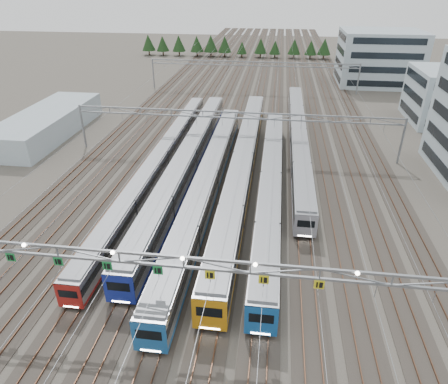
# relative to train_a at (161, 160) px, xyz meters

# --- Properties ---
(ground) EXTENTS (400.00, 400.00, 0.00)m
(ground) POSITION_rel_train_a_xyz_m (11.25, -31.87, -1.92)
(ground) COLOR #47423A
(ground) RESTS_ON ground
(track_bed) EXTENTS (54.00, 260.00, 5.42)m
(track_bed) POSITION_rel_train_a_xyz_m (11.25, 68.13, -0.42)
(track_bed) COLOR #2D2823
(track_bed) RESTS_ON ground
(train_a) EXTENTS (2.56, 63.70, 3.33)m
(train_a) POSITION_rel_train_a_xyz_m (0.00, 0.00, 0.00)
(train_a) COLOR black
(train_a) RESTS_ON ground
(train_b) EXTENTS (3.04, 61.28, 3.97)m
(train_b) POSITION_rel_train_a_xyz_m (4.50, -0.04, 0.32)
(train_b) COLOR black
(train_b) RESTS_ON ground
(train_c) EXTENTS (3.00, 57.68, 3.91)m
(train_c) POSITION_rel_train_a_xyz_m (9.00, -6.96, 0.29)
(train_c) COLOR black
(train_c) RESTS_ON ground
(train_d) EXTENTS (3.16, 64.89, 4.12)m
(train_d) POSITION_rel_train_a_xyz_m (13.50, -0.37, 0.40)
(train_d) COLOR black
(train_d) RESTS_ON ground
(train_e) EXTENTS (2.95, 52.72, 3.84)m
(train_e) POSITION_rel_train_a_xyz_m (18.00, -6.40, 0.26)
(train_e) COLOR black
(train_e) RESTS_ON ground
(train_f) EXTENTS (2.80, 60.66, 3.64)m
(train_f) POSITION_rel_train_a_xyz_m (22.50, 13.17, 0.16)
(train_f) COLOR black
(train_f) RESTS_ON ground
(gantry_near) EXTENTS (56.36, 0.61, 8.08)m
(gantry_near) POSITION_rel_train_a_xyz_m (11.20, -31.99, 5.17)
(gantry_near) COLOR gray
(gantry_near) RESTS_ON ground
(gantry_mid) EXTENTS (56.36, 0.36, 8.00)m
(gantry_mid) POSITION_rel_train_a_xyz_m (11.25, 8.13, 4.47)
(gantry_mid) COLOR gray
(gantry_mid) RESTS_ON ground
(gantry_far) EXTENTS (56.36, 0.36, 8.00)m
(gantry_far) POSITION_rel_train_a_xyz_m (11.25, 53.13, 4.47)
(gantry_far) COLOR gray
(gantry_far) RESTS_ON ground
(depot_bldg_mid) EXTENTS (14.00, 16.00, 11.09)m
(depot_bldg_mid) POSITION_rel_train_a_xyz_m (54.07, 32.39, 3.63)
(depot_bldg_mid) COLOR #9DB4BC
(depot_bldg_mid) RESTS_ON ground
(depot_bldg_north) EXTENTS (22.00, 18.00, 14.71)m
(depot_bldg_north) POSITION_rel_train_a_xyz_m (46.49, 66.38, 5.44)
(depot_bldg_north) COLOR #9DB4BC
(depot_bldg_north) RESTS_ON ground
(west_shed) EXTENTS (10.00, 30.00, 4.65)m
(west_shed) POSITION_rel_train_a_xyz_m (-26.99, 13.32, 0.41)
(west_shed) COLOR #9DB4BC
(west_shed) RESTS_ON ground
(treeline) EXTENTS (87.50, 5.60, 7.02)m
(treeline) POSITION_rel_train_a_xyz_m (7.20, 103.48, 2.32)
(treeline) COLOR #332114
(treeline) RESTS_ON ground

